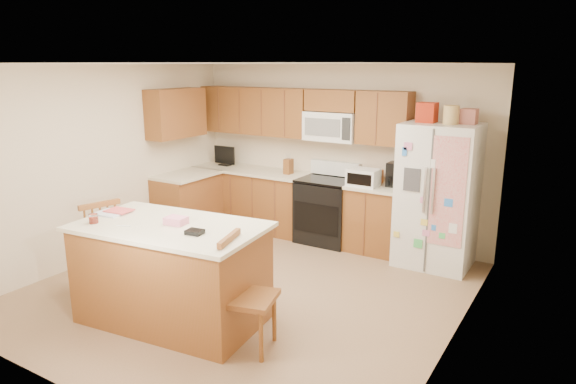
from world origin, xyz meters
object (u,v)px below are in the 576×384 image
Objects in this scene: windsor_chair_right at (247,297)px; stove at (327,209)px; refrigerator at (438,194)px; windsor_chair_left at (98,250)px; windsor_chair_back at (211,258)px; island at (172,272)px.

stove is at bearing 103.68° from windsor_chair_right.
refrigerator is 3.03m from windsor_chair_right.
windsor_chair_left reaches higher than windsor_chair_back.
windsor_chair_back is (1.15, 0.55, -0.05)m from windsor_chair_left.
island reaches higher than windsor_chair_back.
stove reaches higher than windsor_chair_back.
stove is at bearing 177.70° from refrigerator.
refrigerator is 2.08× the size of windsor_chair_back.
windsor_chair_back is (-1.78, -2.25, -0.46)m from refrigerator.
windsor_chair_left is 1.11× the size of windsor_chair_back.
stove is 1.63m from refrigerator.
windsor_chair_left is 2.08m from windsor_chair_right.
windsor_chair_left is 1.27m from windsor_chair_back.
island is at bearing -94.54° from stove.
windsor_chair_right reaches higher than windsor_chair_back.
windsor_chair_right is at bearing -106.54° from refrigerator.
refrigerator is at bearing 57.50° from island.
stove is at bearing 85.46° from island.
windsor_chair_left is (-2.93, -2.80, -0.41)m from refrigerator.
stove is 0.59× the size of island.
windsor_chair_back is at bearing -95.18° from stove.
island is 1.77× the size of windsor_chair_left.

